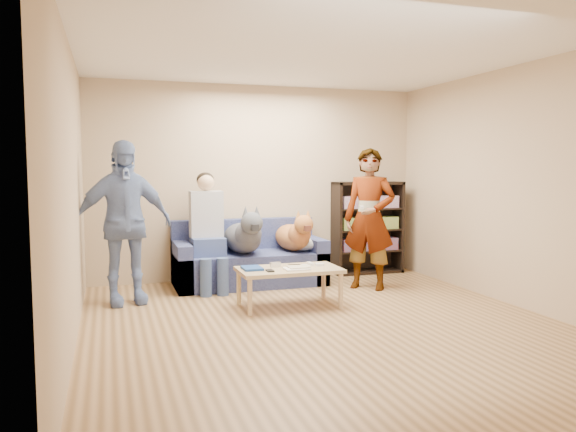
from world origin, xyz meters
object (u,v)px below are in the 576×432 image
object	(u,v)px
person_standing_right	(369,219)
sofa	(248,262)
dog_gray	(244,236)
dog_tan	(294,235)
person_standing_left	(123,223)
camera_silver	(275,265)
bookshelf	(367,225)
coffee_table	(289,272)
person_seated	(208,227)
notebook_blue	(252,268)

from	to	relation	value
person_standing_right	sofa	bearing A→B (deg)	-168.01
dog_gray	dog_tan	bearing A→B (deg)	2.79
person_standing_left	camera_silver	world-z (taller)	person_standing_left
sofa	bookshelf	xyz separation A→B (m)	(1.80, 0.23, 0.40)
person_standing_right	sofa	xyz separation A→B (m)	(-1.36, 0.73, -0.59)
camera_silver	sofa	distance (m)	1.17
coffee_table	person_standing_left	bearing A→B (deg)	158.03
person_seated	coffee_table	xyz separation A→B (m)	(0.68, -1.16, -0.40)
coffee_table	bookshelf	world-z (taller)	bookshelf
camera_silver	bookshelf	bearing A→B (deg)	38.09
sofa	dog_gray	distance (m)	0.42
sofa	dog_tan	size ratio (longest dim) A/B	1.65
person_standing_right	camera_silver	bearing A→B (deg)	-121.88
person_standing_left	coffee_table	distance (m)	1.90
person_standing_left	dog_tan	xyz separation A→B (m)	(2.14, 0.46, -0.28)
sofa	person_seated	bearing A→B (deg)	-166.92
camera_silver	bookshelf	size ratio (longest dim) A/B	0.08
dog_tan	bookshelf	size ratio (longest dim) A/B	0.89
person_standing_right	person_seated	world-z (taller)	person_standing_right
notebook_blue	bookshelf	world-z (taller)	bookshelf
dog_gray	camera_silver	bearing A→B (deg)	-83.47
person_standing_left	notebook_blue	bearing A→B (deg)	-36.55
person_standing_left	notebook_blue	world-z (taller)	person_standing_left
camera_silver	dog_tan	xyz separation A→B (m)	(0.56, 1.02, 0.18)
person_standing_right	person_seated	distance (m)	2.00
camera_silver	bookshelf	xyz separation A→B (m)	(1.78, 1.40, 0.23)
coffee_table	notebook_blue	bearing A→B (deg)	172.87
bookshelf	coffee_table	bearing A→B (deg)	-137.61
camera_silver	bookshelf	distance (m)	2.28
notebook_blue	person_seated	xyz separation A→B (m)	(-0.28, 1.11, 0.34)
person_standing_left	dog_gray	world-z (taller)	person_standing_left
person_standing_left	sofa	bearing A→B (deg)	10.65
person_seated	bookshelf	xyz separation A→B (m)	(2.35, 0.36, -0.09)
dog_tan	coffee_table	xyz separation A→B (m)	(-0.44, -1.14, -0.25)
person_standing_right	dog_tan	distance (m)	1.01
person_standing_left	person_standing_right	bearing A→B (deg)	-12.95
person_standing_left	camera_silver	distance (m)	1.73
sofa	notebook_blue	bearing A→B (deg)	-102.00
person_seated	coffee_table	world-z (taller)	person_seated
camera_silver	dog_gray	world-z (taller)	dog_gray
dog_gray	person_standing_left	bearing A→B (deg)	-163.66
coffee_table	camera_silver	bearing A→B (deg)	135.00
camera_silver	dog_tan	bearing A→B (deg)	61.22
person_standing_right	bookshelf	bearing A→B (deg)	105.52
dog_gray	bookshelf	bearing A→B (deg)	12.09
camera_silver	dog_gray	distance (m)	1.02
person_standing_left	dog_gray	size ratio (longest dim) A/B	1.43
person_standing_left	bookshelf	distance (m)	3.46
person_standing_left	bookshelf	xyz separation A→B (m)	(3.35, 0.83, -0.22)
sofa	person_seated	size ratio (longest dim) A/B	1.29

